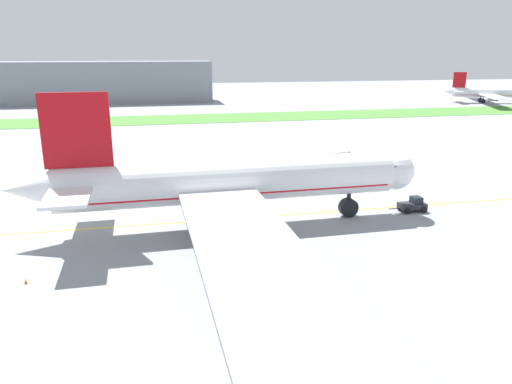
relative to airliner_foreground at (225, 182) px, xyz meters
name	(u,v)px	position (x,y,z in m)	size (l,w,h in m)	color
ground_plane	(247,225)	(2.76, -0.35, -6.06)	(600.00, 600.00, 0.00)	gray
apron_taxi_line	(243,218)	(2.76, 2.75, -6.06)	(280.00, 0.36, 0.01)	yellow
grass_median_strip	(186,119)	(2.76, 107.97, -6.01)	(320.00, 24.00, 0.10)	#4C8438
airliner_foreground	(225,182)	(0.00, 0.00, 0.00)	(53.51, 84.52, 17.86)	white
pushback_tug	(413,205)	(27.48, 0.52, -5.09)	(5.64, 2.48, 2.14)	#26262B
ground_crew_wingwalker_port	(189,218)	(-4.72, 1.46, -5.06)	(0.28, 0.58, 1.65)	black
traffic_cone_near_nose	(26,281)	(-22.18, -12.24, -5.78)	(0.36, 0.36, 0.58)	#F2590C
service_truck_baggage_loader	(337,158)	(27.39, 30.23, -4.45)	(5.62, 3.32, 3.04)	white
parked_airliner_far_right	(487,93)	(138.38, 133.52, -1.53)	(35.70, 57.11, 13.37)	white
terminal_building	(87,83)	(-35.47, 170.37, 2.94)	(108.51, 20.00, 18.00)	gray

